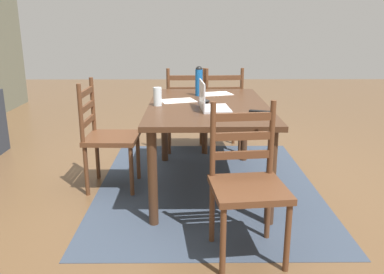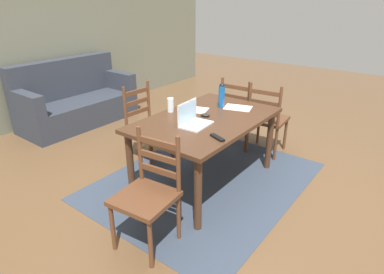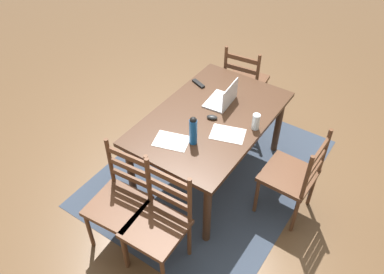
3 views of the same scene
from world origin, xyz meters
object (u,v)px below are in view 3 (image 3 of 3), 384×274
(dining_table, at_px, (210,123))
(chair_right_near, at_px, (120,202))
(water_bottle, at_px, (193,130))
(drinking_glass, at_px, (256,122))
(chair_far_head, at_px, (293,176))
(tv_remote, at_px, (198,83))
(laptop, at_px, (224,98))
(computer_mouse, at_px, (212,117))
(chair_right_far, at_px, (159,224))
(chair_left_near, at_px, (245,82))

(dining_table, height_order, chair_right_near, chair_right_near)
(water_bottle, bearing_deg, drinking_glass, 143.02)
(chair_far_head, xyz_separation_m, water_bottle, (0.39, -0.80, 0.43))
(chair_right_near, xyz_separation_m, tv_remote, (-1.44, -0.18, 0.30))
(laptop, bearing_deg, chair_far_head, 74.71)
(chair_right_near, bearing_deg, laptop, 171.27)
(chair_far_head, relative_size, drinking_glass, 6.24)
(chair_far_head, xyz_separation_m, chair_right_near, (1.07, -1.07, 0.00))
(computer_mouse, xyz_separation_m, tv_remote, (-0.40, -0.41, -0.01))
(chair_right_near, relative_size, chair_right_far, 1.00)
(dining_table, xyz_separation_m, tv_remote, (-0.37, -0.38, 0.10))
(chair_right_near, height_order, computer_mouse, chair_right_near)
(drinking_glass, relative_size, computer_mouse, 1.52)
(chair_right_far, relative_size, drinking_glass, 6.24)
(chair_right_near, relative_size, laptop, 2.82)
(laptop, distance_m, drinking_glass, 0.45)
(chair_right_far, height_order, drinking_glass, chair_right_far)
(chair_left_near, distance_m, chair_right_near, 2.14)
(chair_far_head, bearing_deg, chair_right_far, -32.10)
(chair_right_near, height_order, tv_remote, chair_right_near)
(water_bottle, bearing_deg, laptop, -173.73)
(laptop, xyz_separation_m, tv_remote, (-0.13, -0.38, -0.05))
(chair_left_near, xyz_separation_m, drinking_glass, (1.00, 0.61, 0.36))
(laptop, height_order, tv_remote, laptop)
(chair_far_head, height_order, chair_right_near, same)
(chair_left_near, xyz_separation_m, water_bottle, (1.47, 0.26, 0.43))
(chair_right_far, relative_size, tv_remote, 5.59)
(tv_remote, bearing_deg, chair_right_far, -137.39)
(chair_right_near, bearing_deg, chair_far_head, 134.96)
(water_bottle, bearing_deg, chair_right_far, 10.87)
(laptop, distance_m, tv_remote, 0.41)
(chair_far_head, xyz_separation_m, drinking_glass, (-0.08, -0.45, 0.36))
(chair_right_far, relative_size, computer_mouse, 9.50)
(chair_right_far, relative_size, laptop, 2.82)
(dining_table, distance_m, computer_mouse, 0.11)
(chair_far_head, relative_size, chair_right_near, 1.00)
(chair_left_near, xyz_separation_m, computer_mouse, (1.10, 0.23, 0.31))
(chair_right_near, relative_size, drinking_glass, 6.24)
(chair_left_near, bearing_deg, laptop, 13.03)
(chair_right_near, bearing_deg, computer_mouse, 167.44)
(chair_right_near, relative_size, tv_remote, 5.59)
(chair_far_head, xyz_separation_m, laptop, (-0.24, -0.87, 0.35))
(chair_right_near, xyz_separation_m, water_bottle, (-0.68, 0.27, 0.43))
(chair_far_head, bearing_deg, chair_left_near, -135.23)
(chair_far_head, bearing_deg, dining_table, -90.07)
(computer_mouse, bearing_deg, chair_right_far, -10.70)
(laptop, relative_size, computer_mouse, 3.37)
(drinking_glass, height_order, computer_mouse, drinking_glass)
(dining_table, xyz_separation_m, chair_right_near, (1.07, -0.20, -0.20))
(chair_right_near, bearing_deg, tv_remote, -172.92)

